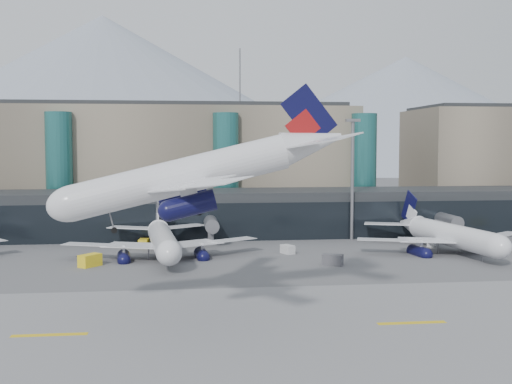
{
  "coord_description": "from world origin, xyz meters",
  "views": [
    {
      "loc": [
        -5.86,
        -84.0,
        20.34
      ],
      "look_at": [
        7.63,
        32.0,
        11.58
      ],
      "focal_mm": 45.0,
      "sensor_mm": 36.0,
      "label": 1
    }
  ],
  "objects_px": {
    "hero_jet": "(209,163)",
    "jet_parked_right": "(443,227)",
    "veh_b": "(144,243)",
    "lightmast_mid": "(352,172)",
    "veh_d": "(431,243)",
    "veh_g": "(288,249)",
    "veh_c": "(333,260)",
    "jet_parked_mid": "(162,232)",
    "veh_h": "(90,260)"
  },
  "relations": [
    {
      "from": "veh_g",
      "to": "jet_parked_mid",
      "type": "bearing_deg",
      "value": -116.02
    },
    {
      "from": "jet_parked_mid",
      "to": "lightmast_mid",
      "type": "bearing_deg",
      "value": -74.21
    },
    {
      "from": "veh_b",
      "to": "jet_parked_mid",
      "type": "bearing_deg",
      "value": -153.74
    },
    {
      "from": "lightmast_mid",
      "to": "veh_g",
      "type": "xyz_separation_m",
      "value": [
        -16.4,
        -15.58,
        -13.62
      ]
    },
    {
      "from": "jet_parked_mid",
      "to": "veh_c",
      "type": "relative_size",
      "value": 10.85
    },
    {
      "from": "hero_jet",
      "to": "veh_d",
      "type": "height_order",
      "value": "hero_jet"
    },
    {
      "from": "hero_jet",
      "to": "lightmast_mid",
      "type": "bearing_deg",
      "value": 58.73
    },
    {
      "from": "veh_b",
      "to": "lightmast_mid",
      "type": "bearing_deg",
      "value": -77.47
    },
    {
      "from": "veh_g",
      "to": "veh_d",
      "type": "bearing_deg",
      "value": 73.91
    },
    {
      "from": "veh_b",
      "to": "veh_g",
      "type": "height_order",
      "value": "veh_b"
    },
    {
      "from": "lightmast_mid",
      "to": "veh_d",
      "type": "relative_size",
      "value": 9.59
    },
    {
      "from": "lightmast_mid",
      "to": "veh_d",
      "type": "height_order",
      "value": "lightmast_mid"
    },
    {
      "from": "jet_parked_mid",
      "to": "veh_g",
      "type": "height_order",
      "value": "jet_parked_mid"
    },
    {
      "from": "veh_c",
      "to": "veh_g",
      "type": "relative_size",
      "value": 1.23
    },
    {
      "from": "jet_parked_right",
      "to": "veh_b",
      "type": "height_order",
      "value": "jet_parked_right"
    },
    {
      "from": "veh_b",
      "to": "veh_g",
      "type": "relative_size",
      "value": 1.05
    },
    {
      "from": "hero_jet",
      "to": "jet_parked_mid",
      "type": "relative_size",
      "value": 1.0
    },
    {
      "from": "veh_c",
      "to": "veh_d",
      "type": "bearing_deg",
      "value": 60.33
    },
    {
      "from": "veh_c",
      "to": "jet_parked_right",
      "type": "bearing_deg",
      "value": 51.5
    },
    {
      "from": "jet_parked_mid",
      "to": "veh_d",
      "type": "bearing_deg",
      "value": -90.16
    },
    {
      "from": "jet_parked_mid",
      "to": "veh_c",
      "type": "height_order",
      "value": "jet_parked_mid"
    },
    {
      "from": "hero_jet",
      "to": "jet_parked_right",
      "type": "height_order",
      "value": "hero_jet"
    },
    {
      "from": "lightmast_mid",
      "to": "jet_parked_right",
      "type": "xyz_separation_m",
      "value": [
        13.59,
        -15.51,
        -9.88
      ]
    },
    {
      "from": "jet_parked_mid",
      "to": "veh_g",
      "type": "distance_m",
      "value": 23.43
    },
    {
      "from": "veh_d",
      "to": "veh_h",
      "type": "xyz_separation_m",
      "value": [
        -64.58,
        -13.75,
        0.27
      ]
    },
    {
      "from": "jet_parked_mid",
      "to": "jet_parked_right",
      "type": "relative_size",
      "value": 0.99
    },
    {
      "from": "veh_d",
      "to": "jet_parked_mid",
      "type": "bearing_deg",
      "value": 123.58
    },
    {
      "from": "hero_jet",
      "to": "jet_parked_mid",
      "type": "height_order",
      "value": "hero_jet"
    },
    {
      "from": "veh_d",
      "to": "veh_h",
      "type": "distance_m",
      "value": 66.03
    },
    {
      "from": "jet_parked_mid",
      "to": "veh_b",
      "type": "height_order",
      "value": "jet_parked_mid"
    },
    {
      "from": "hero_jet",
      "to": "jet_parked_right",
      "type": "distance_m",
      "value": 64.12
    },
    {
      "from": "hero_jet",
      "to": "jet_parked_mid",
      "type": "xyz_separation_m",
      "value": [
        -6.84,
        42.22,
        -13.69
      ]
    },
    {
      "from": "veh_b",
      "to": "veh_h",
      "type": "xyz_separation_m",
      "value": [
        -7.72,
        -18.99,
        0.2
      ]
    },
    {
      "from": "lightmast_mid",
      "to": "veh_g",
      "type": "height_order",
      "value": "lightmast_mid"
    },
    {
      "from": "jet_parked_right",
      "to": "veh_h",
      "type": "height_order",
      "value": "jet_parked_right"
    },
    {
      "from": "lightmast_mid",
      "to": "veh_g",
      "type": "relative_size",
      "value": 9.34
    },
    {
      "from": "lightmast_mid",
      "to": "hero_jet",
      "type": "xyz_separation_m",
      "value": [
        -32.7,
        -57.73,
        3.75
      ]
    },
    {
      "from": "lightmast_mid",
      "to": "veh_h",
      "type": "relative_size",
      "value": 6.87
    },
    {
      "from": "jet_parked_right",
      "to": "veh_g",
      "type": "height_order",
      "value": "jet_parked_right"
    },
    {
      "from": "jet_parked_right",
      "to": "veh_b",
      "type": "relative_size",
      "value": 12.83
    },
    {
      "from": "veh_b",
      "to": "veh_c",
      "type": "relative_size",
      "value": 0.86
    },
    {
      "from": "veh_c",
      "to": "veh_g",
      "type": "distance_m",
      "value": 13.5
    },
    {
      "from": "lightmast_mid",
      "to": "veh_b",
      "type": "bearing_deg",
      "value": -173.17
    },
    {
      "from": "lightmast_mid",
      "to": "veh_c",
      "type": "xyz_separation_m",
      "value": [
        -10.78,
        -27.85,
        -13.48
      ]
    },
    {
      "from": "veh_d",
      "to": "veh_c",
      "type": "bearing_deg",
      "value": 153.79
    },
    {
      "from": "lightmast_mid",
      "to": "hero_jet",
      "type": "distance_m",
      "value": 66.45
    },
    {
      "from": "veh_h",
      "to": "jet_parked_mid",
      "type": "bearing_deg",
      "value": -13.47
    },
    {
      "from": "veh_d",
      "to": "veh_g",
      "type": "relative_size",
      "value": 0.97
    },
    {
      "from": "veh_d",
      "to": "veh_h",
      "type": "bearing_deg",
      "value": 130.12
    },
    {
      "from": "veh_b",
      "to": "veh_c",
      "type": "distance_m",
      "value": 39.72
    }
  ]
}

